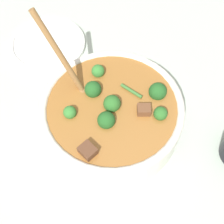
{
  "coord_description": "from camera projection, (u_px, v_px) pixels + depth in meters",
  "views": [
    {
      "loc": [
        -0.31,
        0.15,
        0.62
      ],
      "look_at": [
        0.0,
        0.0,
        0.05
      ],
      "focal_mm": 50.0,
      "sensor_mm": 36.0,
      "label": 1
    }
  ],
  "objects": [
    {
      "name": "ground_plane",
      "position": [
        112.0,
        124.0,
        0.71
      ],
      "size": [
        4.0,
        4.0,
        0.0
      ],
      "primitive_type": "plane",
      "color": "#ADBCAD"
    },
    {
      "name": "stew_bowl",
      "position": [
        112.0,
        113.0,
        0.66
      ],
      "size": [
        0.3,
        0.3,
        0.25
      ],
      "color": "white",
      "rests_on": "ground_plane"
    },
    {
      "name": "empty_plate",
      "position": [
        47.0,
        43.0,
        0.82
      ],
      "size": [
        0.2,
        0.2,
        0.02
      ],
      "color": "white",
      "rests_on": "ground_plane"
    }
  ]
}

